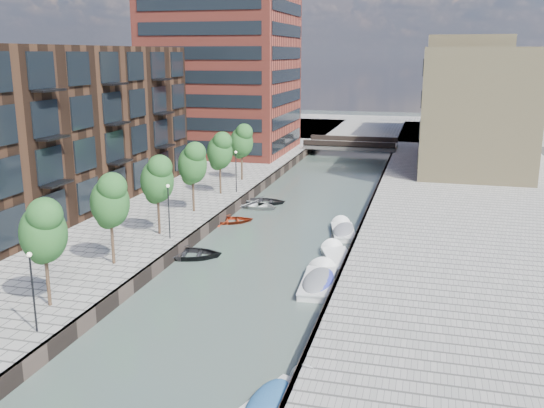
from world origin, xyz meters
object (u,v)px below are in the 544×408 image
at_px(sloop_3, 255,208).
at_px(sloop_4, 263,204).
at_px(sloop_2, 230,222).
at_px(motorboat_4, 343,231).
at_px(motorboat_3, 320,281).
at_px(bridge, 351,145).
at_px(tree_1, 43,229).
at_px(sloop_1, 188,257).
at_px(tree_6, 242,140).
at_px(motorboat_1, 319,281).
at_px(car, 425,158).
at_px(tree_4, 192,162).
at_px(tree_2, 110,199).
at_px(tree_5, 220,150).
at_px(tree_3, 157,178).
at_px(motorboat_2, 337,258).
at_px(motorboat_0, 275,408).

height_order(sloop_3, sloop_4, sloop_3).
relative_size(sloop_2, motorboat_4, 0.77).
bearing_deg(motorboat_3, bridge, 95.28).
height_order(tree_1, sloop_1, tree_1).
relative_size(tree_6, motorboat_1, 1.05).
bearing_deg(car, motorboat_3, -97.59).
height_order(tree_4, motorboat_1, tree_4).
relative_size(tree_2, motorboat_4, 1.13).
bearing_deg(tree_5, motorboat_3, -54.68).
relative_size(bridge, tree_2, 2.18).
relative_size(sloop_1, sloop_2, 1.23).
bearing_deg(motorboat_3, tree_4, 138.51).
bearing_deg(tree_4, sloop_2, 12.11).
bearing_deg(tree_4, tree_3, -90.00).
height_order(sloop_4, motorboat_1, motorboat_1).
distance_m(sloop_1, motorboat_2, 10.79).
relative_size(motorboat_0, motorboat_1, 1.06).
height_order(tree_6, motorboat_4, tree_6).
height_order(tree_6, motorboat_0, tree_6).
bearing_deg(motorboat_4, bridge, 96.54).
bearing_deg(motorboat_0, sloop_4, 106.32).
relative_size(tree_2, tree_4, 1.00).
relative_size(bridge, sloop_1, 2.59).
relative_size(tree_2, sloop_1, 1.19).
xyz_separation_m(tree_2, motorboat_3, (13.28, 2.25, -5.09)).
bearing_deg(sloop_3, tree_2, -173.81).
distance_m(sloop_4, motorboat_4, 12.14).
bearing_deg(sloop_2, bridge, -31.45).
bearing_deg(motorboat_0, tree_4, 118.13).
relative_size(motorboat_0, car, 1.53).
xyz_separation_m(bridge, motorboat_1, (4.73, -51.77, -1.16)).
distance_m(tree_6, sloop_1, 23.81).
bearing_deg(sloop_1, motorboat_0, -159.08).
height_order(tree_2, tree_6, same).
relative_size(sloop_3, motorboat_4, 0.90).
relative_size(tree_2, motorboat_1, 1.05).
bearing_deg(sloop_2, tree_3, 134.35).
bearing_deg(tree_2, motorboat_3, 9.62).
height_order(tree_5, tree_6, same).
xyz_separation_m(tree_4, sloop_3, (3.75, 6.19, -5.31)).
xyz_separation_m(tree_1, tree_4, (0.00, 21.00, 0.00)).
xyz_separation_m(sloop_3, motorboat_2, (9.91, -12.96, 0.10)).
bearing_deg(motorboat_2, sloop_3, 127.40).
height_order(tree_1, motorboat_0, tree_1).
bearing_deg(motorboat_3, tree_3, 160.33).
xyz_separation_m(sloop_2, sloop_3, (0.65, 5.52, 0.00)).
height_order(sloop_1, motorboat_1, motorboat_1).
bearing_deg(car, motorboat_2, -98.12).
bearing_deg(tree_6, motorboat_0, -70.75).
distance_m(sloop_2, motorboat_4, 10.02).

